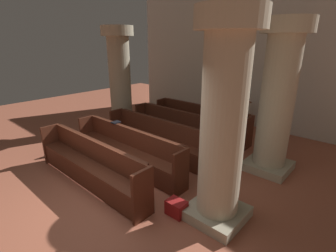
# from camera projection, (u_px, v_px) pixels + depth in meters

# --- Properties ---
(ground_plane) EXTENTS (19.20, 19.20, 0.00)m
(ground_plane) POSITION_uv_depth(u_px,v_px,m) (102.00, 207.00, 4.41)
(ground_plane) COLOR #AD5B42
(back_wall) EXTENTS (10.00, 0.16, 4.50)m
(back_wall) POSITION_uv_depth(u_px,v_px,m) (259.00, 58.00, 7.96)
(back_wall) COLOR silver
(back_wall) RESTS_ON ground
(pew_row_0) EXTENTS (3.25, 0.47, 0.90)m
(pew_row_0) POSITION_uv_depth(u_px,v_px,m) (200.00, 119.00, 7.68)
(pew_row_0) COLOR #562819
(pew_row_0) RESTS_ON ground
(pew_row_1) EXTENTS (3.25, 0.46, 0.90)m
(pew_row_1) POSITION_uv_depth(u_px,v_px,m) (180.00, 127.00, 7.01)
(pew_row_1) COLOR #562819
(pew_row_1) RESTS_ON ground
(pew_row_2) EXTENTS (3.25, 0.46, 0.90)m
(pew_row_2) POSITION_uv_depth(u_px,v_px,m) (156.00, 136.00, 6.34)
(pew_row_2) COLOR #562819
(pew_row_2) RESTS_ON ground
(pew_row_3) EXTENTS (3.25, 0.47, 0.90)m
(pew_row_3) POSITION_uv_depth(u_px,v_px,m) (127.00, 148.00, 5.66)
(pew_row_3) COLOR #562819
(pew_row_3) RESTS_ON ground
(pew_row_4) EXTENTS (3.25, 0.46, 0.90)m
(pew_row_4) POSITION_uv_depth(u_px,v_px,m) (89.00, 162.00, 4.99)
(pew_row_4) COLOR #562819
(pew_row_4) RESTS_ON ground
(pillar_aisle_side) EXTENTS (0.99, 0.99, 3.22)m
(pillar_aisle_side) POSITION_uv_depth(u_px,v_px,m) (278.00, 97.00, 5.17)
(pillar_aisle_side) COLOR tan
(pillar_aisle_side) RESTS_ON ground
(pillar_far_side) EXTENTS (0.99, 0.99, 3.22)m
(pillar_far_side) POSITION_uv_depth(u_px,v_px,m) (120.00, 77.00, 8.04)
(pillar_far_side) COLOR tan
(pillar_far_side) RESTS_ON ground
(pillar_aisle_rear) EXTENTS (0.95, 0.95, 3.22)m
(pillar_aisle_rear) POSITION_uv_depth(u_px,v_px,m) (223.00, 121.00, 3.62)
(pillar_aisle_rear) COLOR tan
(pillar_aisle_rear) RESTS_ON ground
(lectern) EXTENTS (0.48, 0.45, 1.08)m
(lectern) POSITION_uv_depth(u_px,v_px,m) (240.00, 118.00, 7.96)
(lectern) COLOR brown
(lectern) RESTS_ON ground
(hymn_book) EXTENTS (0.15, 0.21, 0.03)m
(hymn_book) POSITION_uv_depth(u_px,v_px,m) (116.00, 122.00, 6.04)
(hymn_book) COLOR black
(hymn_book) RESTS_ON pew_row_3
(kneeler_box_red) EXTENTS (0.33, 0.24, 0.26)m
(kneeler_box_red) POSITION_uv_depth(u_px,v_px,m) (176.00, 208.00, 4.19)
(kneeler_box_red) COLOR maroon
(kneeler_box_red) RESTS_ON ground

